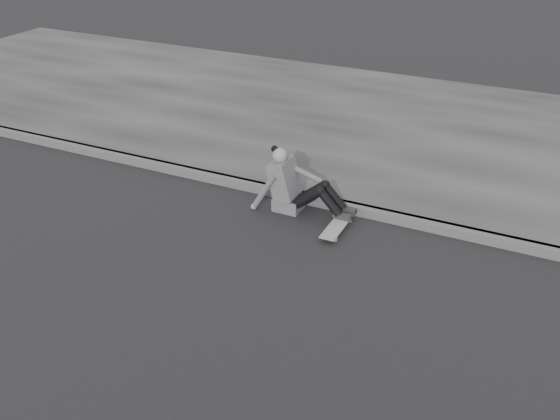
{
  "coord_description": "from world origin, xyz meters",
  "views": [
    {
      "loc": [
        1.65,
        -4.41,
        4.07
      ],
      "look_at": [
        -1.14,
        1.4,
        0.5
      ],
      "focal_mm": 40.0,
      "sensor_mm": 36.0,
      "label": 1
    }
  ],
  "objects": [
    {
      "name": "sidewalk",
      "position": [
        0.0,
        5.6,
        0.06
      ],
      "size": [
        24.0,
        6.0,
        0.12
      ],
      "primitive_type": "cube",
      "color": "#363636",
      "rests_on": "ground"
    },
    {
      "name": "ground",
      "position": [
        0.0,
        0.0,
        0.0
      ],
      "size": [
        80.0,
        80.0,
        0.0
      ],
      "primitive_type": "plane",
      "color": "black",
      "rests_on": "ground"
    },
    {
      "name": "curb",
      "position": [
        0.0,
        2.58,
        0.06
      ],
      "size": [
        24.0,
        0.16,
        0.12
      ],
      "primitive_type": "cube",
      "color": "#4D4D4D",
      "rests_on": "ground"
    },
    {
      "name": "seated_woman",
      "position": [
        -1.37,
        2.3,
        0.36
      ],
      "size": [
        1.38,
        0.46,
        0.88
      ],
      "color": "#555457",
      "rests_on": "ground"
    },
    {
      "name": "skateboard",
      "position": [
        -0.64,
        2.05,
        0.07
      ],
      "size": [
        0.2,
        0.78,
        0.09
      ],
      "color": "#A4A49F",
      "rests_on": "ground"
    }
  ]
}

